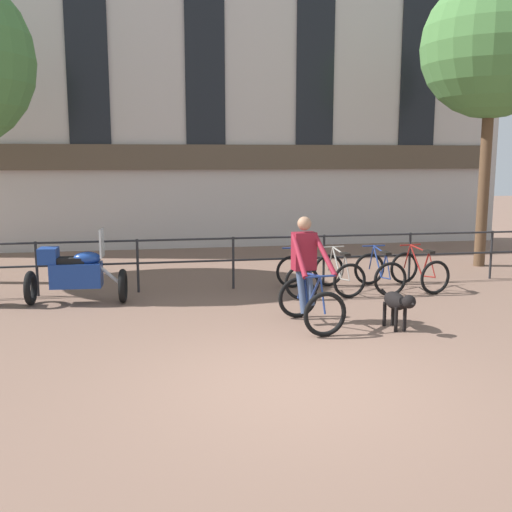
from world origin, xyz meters
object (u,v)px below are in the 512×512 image
object	(u,v)px
dog	(398,302)
parked_bicycle_far_end	(419,271)
parked_bicycle_mid_right	(379,273)
parked_motorcycle	(76,273)
parked_bicycle_near_lamp	(297,275)
cyclist_with_bike	(308,277)
parked_bicycle_mid_left	(339,274)

from	to	relation	value
dog	parked_bicycle_far_end	bearing A→B (deg)	50.82
parked_bicycle_far_end	parked_bicycle_mid_right	bearing A→B (deg)	-9.81
parked_motorcycle	parked_bicycle_near_lamp	xyz separation A→B (m)	(4.11, 0.09, -0.20)
cyclist_with_bike	parked_motorcycle	distance (m)	4.26
parked_bicycle_mid_right	cyclist_with_bike	bearing A→B (deg)	44.75
parked_bicycle_mid_left	parked_bicycle_far_end	bearing A→B (deg)	175.18
parked_bicycle_mid_right	parked_bicycle_far_end	size ratio (longest dim) A/B	0.93
dog	parked_bicycle_near_lamp	world-z (taller)	parked_bicycle_near_lamp
parked_motorcycle	parked_bicycle_near_lamp	world-z (taller)	parked_motorcycle
parked_bicycle_mid_left	parked_bicycle_mid_right	size ratio (longest dim) A/B	1.03
cyclist_with_bike	parked_bicycle_mid_right	world-z (taller)	cyclist_with_bike
parked_bicycle_mid_left	parked_motorcycle	bearing A→B (deg)	-3.77
cyclist_with_bike	parked_bicycle_near_lamp	xyz separation A→B (m)	(0.36, 2.11, -0.41)
dog	parked_bicycle_near_lamp	bearing A→B (deg)	101.04
parked_motorcycle	parked_bicycle_far_end	world-z (taller)	parked_motorcycle
parked_motorcycle	parked_bicycle_mid_left	bearing A→B (deg)	-85.50
parked_bicycle_far_end	cyclist_with_bike	bearing A→B (deg)	26.42
dog	parked_bicycle_mid_right	bearing A→B (deg)	65.95
dog	cyclist_with_bike	bearing A→B (deg)	148.71
dog	parked_motorcycle	size ratio (longest dim) A/B	0.53
cyclist_with_bike	dog	xyz separation A→B (m)	(1.28, -0.55, -0.33)
dog	parked_bicycle_mid_left	xyz separation A→B (m)	(-0.08, 2.65, -0.07)
cyclist_with_bike	dog	size ratio (longest dim) A/B	1.80
parked_motorcycle	parked_bicycle_mid_right	distance (m)	5.79
parked_bicycle_mid_right	parked_bicycle_far_end	bearing A→B (deg)	178.77
cyclist_with_bike	parked_motorcycle	world-z (taller)	cyclist_with_bike
parked_motorcycle	parked_bicycle_mid_left	xyz separation A→B (m)	(4.95, 0.09, -0.20)
cyclist_with_bike	parked_bicycle_far_end	xyz separation A→B (m)	(2.87, 2.11, -0.41)
parked_bicycle_mid_right	parked_bicycle_far_end	world-z (taller)	same
dog	parked_bicycle_mid_right	size ratio (longest dim) A/B	0.84
cyclist_with_bike	parked_bicycle_near_lamp	world-z (taller)	cyclist_with_bike
cyclist_with_bike	parked_bicycle_near_lamp	size ratio (longest dim) A/B	1.48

